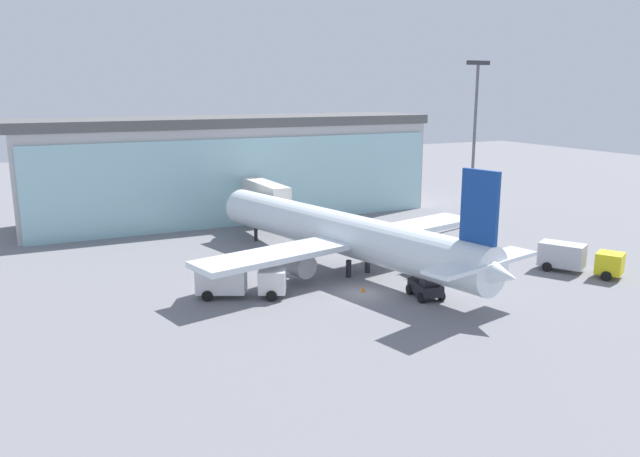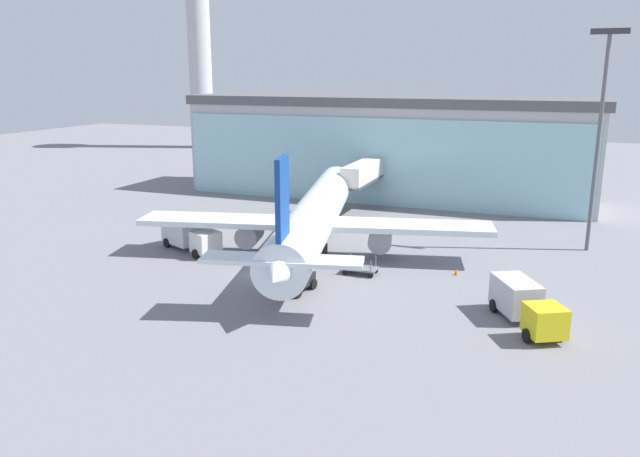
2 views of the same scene
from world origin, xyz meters
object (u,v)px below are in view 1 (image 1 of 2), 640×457
(apron_light_mast, at_px, (475,131))
(baggage_cart, at_px, (419,269))
(airplane, at_px, (343,234))
(pushback_tug, at_px, (426,286))
(safety_cone_wingtip, at_px, (465,255))
(jet_bridge, at_px, (260,192))
(fuel_truck, at_px, (577,258))
(safety_cone_nose, at_px, (363,289))
(catering_truck, at_px, (238,280))

(apron_light_mast, xyz_separation_m, baggage_cart, (-17.71, -14.91, -11.35))
(airplane, height_order, pushback_tug, airplane)
(airplane, bearing_deg, safety_cone_wingtip, -110.19)
(jet_bridge, xyz_separation_m, safety_cone_wingtip, (14.56, -20.97, -4.46))
(fuel_truck, bearing_deg, safety_cone_nose, -129.40)
(fuel_truck, bearing_deg, airplane, -147.52)
(catering_truck, distance_m, baggage_cart, 17.34)
(baggage_cart, bearing_deg, catering_truck, 176.91)
(apron_light_mast, relative_size, baggage_cart, 7.17)
(apron_light_mast, height_order, baggage_cart, apron_light_mast)
(fuel_truck, relative_size, safety_cone_nose, 13.51)
(baggage_cart, relative_size, safety_cone_wingtip, 5.11)
(jet_bridge, distance_m, baggage_cart, 25.13)
(safety_cone_wingtip, bearing_deg, pushback_tug, -141.14)
(catering_truck, bearing_deg, pushback_tug, -0.59)
(airplane, xyz_separation_m, safety_cone_wingtip, (13.33, -1.41, -3.24))
(airplane, relative_size, safety_cone_wingtip, 68.89)
(safety_cone_nose, bearing_deg, fuel_truck, -9.70)
(airplane, height_order, safety_cone_wingtip, airplane)
(apron_light_mast, xyz_separation_m, safety_cone_wingtip, (-10.19, -12.14, -11.58))
(baggage_cart, height_order, safety_cone_wingtip, baggage_cart)
(jet_bridge, height_order, fuel_truck, jet_bridge)
(catering_truck, relative_size, safety_cone_wingtip, 13.71)
(airplane, bearing_deg, fuel_truck, -131.97)
(fuel_truck, bearing_deg, jet_bridge, -175.07)
(airplane, xyz_separation_m, pushback_tug, (2.47, -10.17, -2.54))
(safety_cone_nose, bearing_deg, jet_bridge, 89.40)
(safety_cone_nose, bearing_deg, apron_light_mast, 34.75)
(jet_bridge, height_order, safety_cone_nose, jet_bridge)
(apron_light_mast, bearing_deg, baggage_cart, -139.90)
(pushback_tug, height_order, safety_cone_wingtip, pushback_tug)
(airplane, relative_size, safety_cone_nose, 68.89)
(fuel_truck, relative_size, pushback_tug, 2.17)
(jet_bridge, bearing_deg, pushback_tug, -174.21)
(jet_bridge, distance_m, safety_cone_wingtip, 25.92)
(catering_truck, relative_size, fuel_truck, 1.01)
(jet_bridge, xyz_separation_m, apron_light_mast, (24.76, -8.84, 7.11))
(jet_bridge, relative_size, baggage_cart, 4.91)
(safety_cone_nose, height_order, safety_cone_wingtip, same)
(apron_light_mast, bearing_deg, airplane, -155.49)
(safety_cone_wingtip, bearing_deg, catering_truck, -175.49)
(safety_cone_nose, bearing_deg, baggage_cart, 18.51)
(baggage_cart, bearing_deg, apron_light_mast, 39.72)
(catering_truck, bearing_deg, baggage_cart, 22.69)
(apron_light_mast, bearing_deg, fuel_truck, -101.36)
(apron_light_mast, bearing_deg, jet_bridge, 160.35)
(baggage_cart, bearing_deg, safety_cone_nose, -161.87)
(fuel_truck, xyz_separation_m, pushback_tug, (-16.85, 0.03, -0.49))
(catering_truck, distance_m, safety_cone_wingtip, 24.92)
(fuel_truck, bearing_deg, catering_truck, -132.20)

